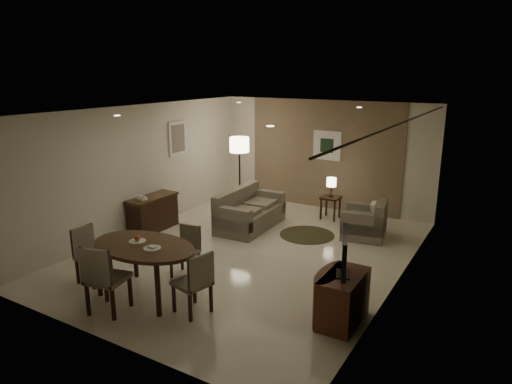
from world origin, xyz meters
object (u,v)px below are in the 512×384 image
Objects in this scene: side_table at (330,208)px; armchair at (364,219)px; chair_far at (185,252)px; floor_lamp at (240,175)px; tv_cabinet at (343,299)px; sofa at (251,209)px; chair_near at (108,277)px; dining_table at (145,270)px; chair_right at (192,282)px; chair_left at (93,256)px; console_desk at (153,213)px.

armchair is at bearing -36.54° from side_table.
chair_far is 0.46× the size of floor_lamp.
tv_cabinet is 4.17m from sofa.
floor_lamp is at bearing -103.37° from armchair.
tv_cabinet is at bearing -166.73° from chair_near.
dining_table is at bearing -178.23° from sofa.
sofa is at bearing -147.90° from chair_right.
chair_left is at bearing -45.66° from armchair.
chair_far reaches higher than armchair.
floor_lamp is at bearing 67.59° from console_desk.
chair_left is at bearing -147.70° from chair_far.
chair_right is (2.94, -2.35, 0.10)m from console_desk.
chair_right is 5.07m from side_table.
chair_right is 0.53× the size of sofa.
console_desk is 0.68× the size of dining_table.
chair_far is 3.93m from armchair.
console_desk is 0.67× the size of sofa.
tv_cabinet is 1.68× the size of side_table.
chair_near is 1.14× the size of chair_left.
console_desk is 3.49m from chair_near.
chair_far is at bearing -40.55° from armchair.
chair_left is 0.98× the size of chair_right.
dining_table is 5.12m from side_table.
dining_table is 4.72m from armchair.
floor_lamp reaches higher than chair_near.
dining_table is at bearing -49.10° from console_desk.
side_table is 0.29× the size of floor_lamp.
chair_left is at bearing -174.21° from dining_table.
chair_far is 1.48m from chair_left.
chair_near is at bearing -101.50° from side_table.
chair_right reaches higher than armchair.
chair_far is at bearing -71.57° from floor_lamp.
chair_near reaches higher than chair_far.
floor_lamp is at bearing 0.45° from chair_left.
sofa is 1.34m from floor_lamp.
chair_near is at bearing -47.45° from chair_right.
chair_right is 1.76× the size of side_table.
armchair is (-0.79, 3.42, 0.05)m from tv_cabinet.
chair_near is 1.21m from chair_right.
side_table is at bearing 69.05° from chair_far.
floor_lamp reaches higher than chair_far.
tv_cabinet is at bearing 15.49° from dining_table.
sofa is (-0.26, 3.54, 0.01)m from dining_table.
floor_lamp reaches higher than tv_cabinet.
tv_cabinet is at bearing 3.43° from armchair.
chair_right is 1.06× the size of armchair.
console_desk is 4.07m from side_table.
chair_right is at bearing -24.76° from armchair.
sofa is at bearing -100.24° from chair_near.
dining_table is at bearing -75.89° from floor_lamp.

